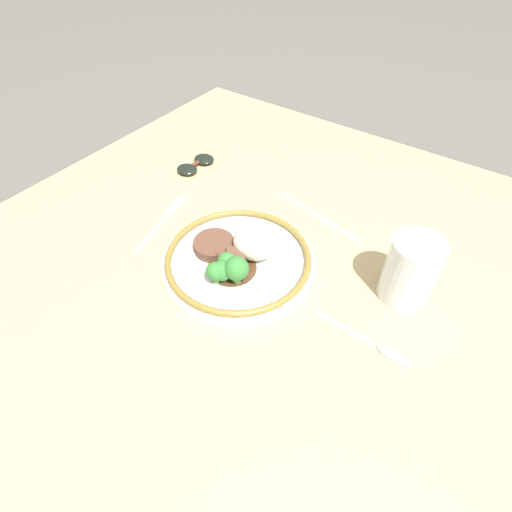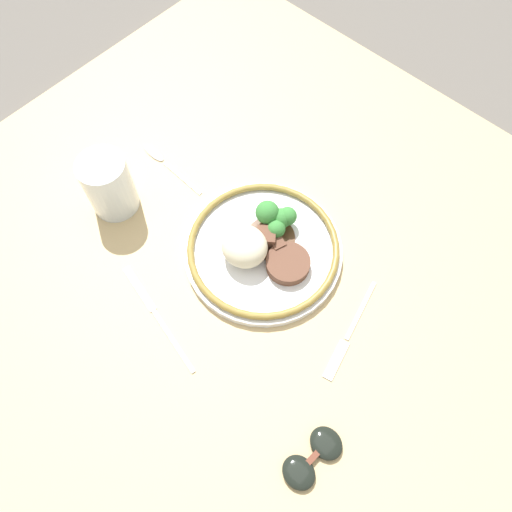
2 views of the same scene
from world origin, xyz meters
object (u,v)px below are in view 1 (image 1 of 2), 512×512
at_px(spoon, 381,348).
at_px(sunglasses, 196,164).
at_px(plate, 239,257).
at_px(knife, 319,217).
at_px(juice_glass, 409,273).
at_px(fork, 166,216).

xyz_separation_m(spoon, sunglasses, (-0.56, 0.21, 0.01)).
distance_m(plate, sunglasses, 0.34).
distance_m(knife, spoon, 0.31).
bearing_deg(knife, juice_glass, -12.32).
relative_size(plate, knife, 1.26).
bearing_deg(juice_glass, plate, -158.21).
bearing_deg(fork, knife, -68.58).
xyz_separation_m(juice_glass, knife, (-0.21, 0.10, -0.05)).
height_order(plate, fork, plate).
distance_m(plate, juice_glass, 0.29).
bearing_deg(juice_glass, spoon, -83.31).
xyz_separation_m(juice_glass, fork, (-0.47, -0.08, -0.05)).
distance_m(plate, fork, 0.21).
xyz_separation_m(fork, sunglasses, (-0.07, 0.17, 0.01)).
relative_size(plate, fork, 1.49).
xyz_separation_m(fork, spoon, (0.48, -0.04, 0.00)).
bearing_deg(plate, fork, 173.55).
bearing_deg(juice_glass, knife, 155.41).
distance_m(juice_glass, sunglasses, 0.55).
relative_size(spoon, sunglasses, 1.55).
height_order(juice_glass, spoon, juice_glass).
height_order(fork, knife, same).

